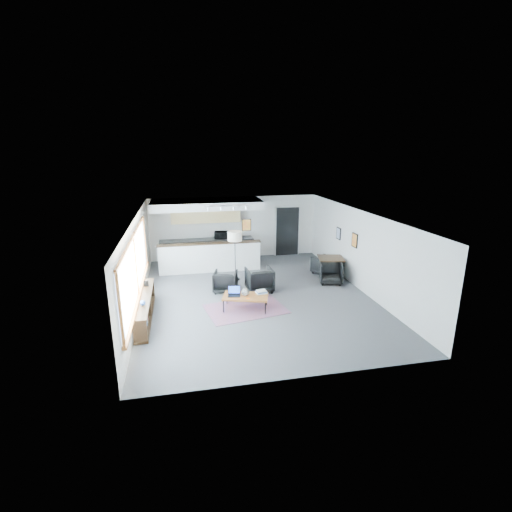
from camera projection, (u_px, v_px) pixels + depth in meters
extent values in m
cube|color=#49494C|center=(256.00, 296.00, 11.79)|extent=(7.00, 9.00, 0.01)
cube|color=white|center=(256.00, 215.00, 11.07)|extent=(7.00, 9.00, 0.01)
cube|color=silver|center=(234.00, 227.00, 15.67)|extent=(7.00, 0.01, 2.60)
cube|color=silver|center=(302.00, 320.00, 7.19)|extent=(7.00, 0.01, 2.60)
cube|color=silver|center=(138.00, 263.00, 10.75)|extent=(0.01, 9.00, 2.60)
cube|color=silver|center=(361.00, 250.00, 12.11)|extent=(0.01, 9.00, 2.60)
cube|color=#8CBFFF|center=(135.00, 266.00, 9.86)|extent=(0.02, 5.80, 1.55)
cube|color=brown|center=(139.00, 294.00, 10.08)|extent=(0.10, 5.95, 0.06)
cube|color=brown|center=(133.00, 237.00, 9.64)|extent=(0.06, 5.95, 0.06)
cube|color=brown|center=(120.00, 311.00, 7.13)|extent=(0.06, 0.06, 1.60)
cube|color=brown|center=(136.00, 266.00, 9.86)|extent=(0.06, 0.06, 1.60)
cube|color=brown|center=(145.00, 241.00, 12.59)|extent=(0.06, 0.06, 1.60)
cube|color=#332112|center=(144.00, 298.00, 10.04)|extent=(0.35, 3.00, 0.05)
cube|color=#332112|center=(146.00, 317.00, 10.20)|extent=(0.35, 3.00, 0.05)
cube|color=#332112|center=(140.00, 332.00, 8.76)|extent=(0.33, 0.04, 0.55)
cube|color=#332112|center=(145.00, 307.00, 10.12)|extent=(0.33, 0.04, 0.55)
cube|color=#332112|center=(149.00, 289.00, 11.48)|extent=(0.33, 0.04, 0.55)
cube|color=#3359A5|center=(141.00, 335.00, 8.94)|extent=(0.18, 0.04, 0.20)
cube|color=silver|center=(142.00, 331.00, 9.10)|extent=(0.18, 0.04, 0.22)
cube|color=maroon|center=(142.00, 328.00, 9.25)|extent=(0.18, 0.04, 0.24)
cube|color=#332112|center=(143.00, 325.00, 9.42)|extent=(0.18, 0.04, 0.20)
cube|color=#3359A5|center=(144.00, 322.00, 9.58)|extent=(0.18, 0.04, 0.22)
cube|color=silver|center=(144.00, 319.00, 9.73)|extent=(0.18, 0.04, 0.24)
cube|color=maroon|center=(145.00, 317.00, 9.90)|extent=(0.18, 0.04, 0.20)
cube|color=#332112|center=(145.00, 314.00, 10.06)|extent=(0.18, 0.04, 0.22)
cube|color=#3359A5|center=(146.00, 311.00, 10.21)|extent=(0.18, 0.03, 0.24)
cube|color=silver|center=(146.00, 309.00, 10.38)|extent=(0.18, 0.03, 0.20)
cube|color=maroon|center=(147.00, 306.00, 10.54)|extent=(0.18, 0.03, 0.22)
cube|color=#332112|center=(147.00, 304.00, 10.69)|extent=(0.18, 0.04, 0.24)
cube|color=black|center=(146.00, 283.00, 10.76)|extent=(0.14, 0.02, 0.18)
sphere|color=#264C99|center=(143.00, 303.00, 9.45)|extent=(0.14, 0.14, 0.14)
cube|color=white|center=(210.00, 258.00, 13.95)|extent=(3.80, 0.25, 1.10)
cube|color=#332112|center=(210.00, 243.00, 13.79)|extent=(3.85, 0.32, 0.04)
cube|color=white|center=(207.00, 250.00, 15.34)|extent=(3.80, 0.60, 0.90)
cube|color=#2D2D2D|center=(207.00, 240.00, 15.21)|extent=(3.82, 0.62, 0.04)
cube|color=tan|center=(206.00, 214.00, 15.06)|extent=(2.80, 0.35, 0.70)
cube|color=white|center=(207.00, 204.00, 14.27)|extent=(4.20, 1.80, 0.30)
cube|color=black|center=(246.00, 225.00, 13.90)|extent=(0.35, 0.03, 0.45)
cube|color=orange|center=(247.00, 225.00, 13.88)|extent=(0.30, 0.01, 0.40)
cube|color=black|center=(287.00, 231.00, 16.11)|extent=(1.00, 0.12, 2.10)
cube|color=white|center=(275.00, 232.00, 16.01)|extent=(0.06, 0.10, 2.10)
cube|color=white|center=(298.00, 231.00, 16.22)|extent=(0.06, 0.10, 2.10)
cube|color=white|center=(288.00, 207.00, 15.82)|extent=(1.10, 0.10, 0.06)
cube|color=silver|center=(227.00, 206.00, 13.04)|extent=(1.60, 0.04, 0.04)
cylinder|color=silver|center=(208.00, 209.00, 12.93)|extent=(0.07, 0.07, 0.09)
cylinder|color=silver|center=(221.00, 209.00, 13.02)|extent=(0.07, 0.07, 0.09)
cylinder|color=silver|center=(234.00, 208.00, 13.11)|extent=(0.07, 0.07, 0.09)
cylinder|color=silver|center=(246.00, 208.00, 13.19)|extent=(0.07, 0.07, 0.09)
cube|color=black|center=(355.00, 240.00, 12.41)|extent=(0.03, 0.38, 0.48)
cube|color=orange|center=(354.00, 240.00, 12.41)|extent=(0.00, 0.32, 0.42)
cube|color=black|center=(339.00, 233.00, 13.65)|extent=(0.03, 0.34, 0.44)
cube|color=#859FC5|center=(338.00, 233.00, 13.65)|extent=(0.00, 0.28, 0.38)
cube|color=#683C51|center=(246.00, 309.00, 10.80)|extent=(2.47, 1.90, 0.01)
cube|color=brown|center=(246.00, 296.00, 10.69)|extent=(1.44, 1.04, 0.05)
cube|color=black|center=(224.00, 307.00, 10.52)|extent=(0.04, 0.04, 0.38)
cube|color=black|center=(227.00, 298.00, 11.09)|extent=(0.04, 0.04, 0.38)
cube|color=black|center=(265.00, 308.00, 10.42)|extent=(0.04, 0.04, 0.38)
cube|color=black|center=(267.00, 300.00, 10.99)|extent=(0.04, 0.04, 0.38)
cube|color=black|center=(244.00, 301.00, 10.42)|extent=(1.19, 0.38, 0.03)
cube|color=black|center=(247.00, 294.00, 10.99)|extent=(1.19, 0.38, 0.03)
cube|color=black|center=(234.00, 295.00, 10.67)|extent=(0.40, 0.32, 0.02)
cube|color=black|center=(234.00, 290.00, 10.76)|extent=(0.36, 0.13, 0.24)
cube|color=blue|center=(234.00, 290.00, 10.76)|extent=(0.33, 0.10, 0.20)
sphere|color=gray|center=(245.00, 292.00, 10.66)|extent=(0.22, 0.22, 0.22)
cube|color=silver|center=(262.00, 293.00, 10.86)|extent=(0.35, 0.29, 0.04)
cube|color=#3359A5|center=(262.00, 292.00, 10.85)|extent=(0.31, 0.27, 0.03)
cube|color=silver|center=(261.00, 291.00, 10.82)|extent=(0.29, 0.24, 0.03)
cube|color=#E5590C|center=(248.00, 298.00, 10.47)|extent=(0.12, 0.12, 0.01)
imported|color=black|center=(225.00, 280.00, 12.05)|extent=(0.89, 0.86, 0.75)
imported|color=black|center=(259.00, 279.00, 12.09)|extent=(0.86, 0.81, 0.85)
cylinder|color=black|center=(235.00, 279.00, 13.27)|extent=(0.31, 0.31, 0.03)
cylinder|color=black|center=(235.00, 259.00, 13.06)|extent=(0.03, 0.03, 1.48)
cylinder|color=#F7EBCB|center=(235.00, 236.00, 12.83)|extent=(0.52, 0.52, 0.33)
cube|color=#332112|center=(331.00, 258.00, 13.29)|extent=(1.06, 1.06, 0.04)
cylinder|color=black|center=(321.00, 271.00, 13.03)|extent=(0.05, 0.05, 0.71)
cylinder|color=black|center=(318.00, 265.00, 13.78)|extent=(0.05, 0.05, 0.71)
cylinder|color=black|center=(343.00, 272.00, 13.01)|extent=(0.05, 0.05, 0.71)
cylinder|color=black|center=(339.00, 265.00, 13.76)|extent=(0.05, 0.05, 0.71)
imported|color=black|center=(331.00, 274.00, 12.83)|extent=(0.80, 0.77, 0.67)
imported|color=black|center=(324.00, 266.00, 13.75)|extent=(0.80, 0.78, 0.63)
imported|color=black|center=(221.00, 234.00, 15.27)|extent=(0.58, 0.39, 0.37)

